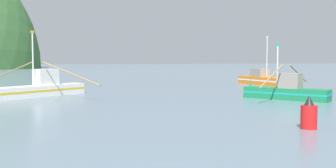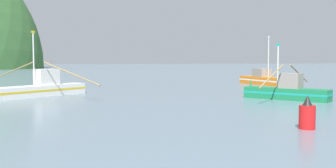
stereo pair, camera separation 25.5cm
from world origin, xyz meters
TOP-DOWN VIEW (x-y plane):
  - fishing_boat_white at (-12.17, 35.10)m, footprint 10.50×12.08m
  - fishing_boat_green at (8.40, 27.23)m, footprint 8.40×6.64m
  - fishing_boat_orange at (15.72, 44.82)m, footprint 3.48×9.97m
  - channel_buoy at (2.02, 14.75)m, footprint 0.78×0.78m

SIDE VIEW (x-z plane):
  - channel_buoy at x=2.02m, z-range -0.14..1.52m
  - fishing_boat_orange at x=15.72m, z-range -2.53..3.95m
  - fishing_boat_green at x=8.40m, z-range -1.66..3.08m
  - fishing_boat_white at x=-12.17m, z-range -2.25..3.73m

